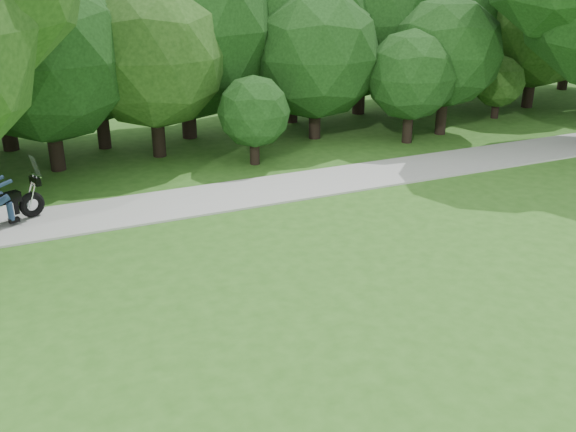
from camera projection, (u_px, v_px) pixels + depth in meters
ground at (510, 309)px, 12.30m from camera, size 100.00×100.00×0.00m
walkway at (323, 182)px, 19.06m from camera, size 60.00×2.20×0.06m
tree_line at (275, 32)px, 23.65m from camera, size 40.76×11.07×7.72m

